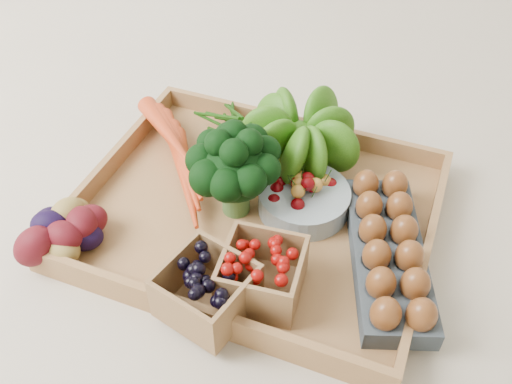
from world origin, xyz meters
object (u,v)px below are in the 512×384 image
at_px(egg_carton, 387,256).
at_px(tray, 256,215).
at_px(broccoli, 235,183).
at_px(cherry_bowl, 304,200).

bearing_deg(egg_carton, tray, 153.25).
bearing_deg(egg_carton, broccoli, 155.44).
relative_size(cherry_bowl, egg_carton, 0.51).
bearing_deg(broccoli, tray, 9.83).
xyz_separation_m(cherry_bowl, egg_carton, (0.15, -0.06, -0.00)).
bearing_deg(cherry_bowl, egg_carton, -22.99).
relative_size(broccoli, egg_carton, 0.51).
relative_size(tray, cherry_bowl, 3.73).
height_order(cherry_bowl, egg_carton, cherry_bowl).
distance_m(tray, egg_carton, 0.22).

